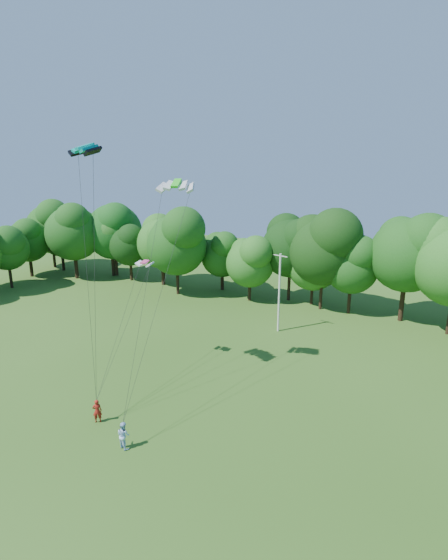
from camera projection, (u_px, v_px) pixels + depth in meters
The scene contains 9 objects.
ground at pixel (84, 483), 25.46m from camera, with size 160.00×160.00×0.00m, color #2D5517.
utility_pole at pixel (279, 292), 47.17m from camera, with size 1.70×0.54×8.73m.
kite_flyer_left at pixel (97, 411), 31.22m from camera, with size 0.65×0.43×1.77m, color maroon.
kite_flyer_right at pixel (123, 435), 28.40m from camera, with size 0.90×0.70×1.85m, color #B5D6FB.
kite_teal at pixel (85, 146), 31.43m from camera, with size 3.20×2.17×0.55m.
kite_green at pixel (176, 183), 33.80m from camera, with size 3.10×2.05×0.69m.
kite_pink at pixel (145, 262), 38.24m from camera, with size 1.63×0.89×0.25m.
tree_back_west at pixel (114, 221), 69.74m from camera, with size 9.82×9.82×14.28m.
tree_back_center at pixel (324, 244), 53.37m from camera, with size 9.24×9.24×13.45m.
Camera 1 is at (17.43, -14.94, 18.13)m, focal length 28.00 mm.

